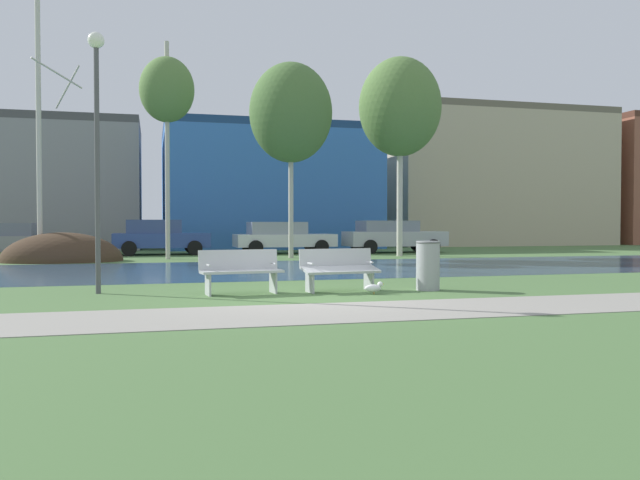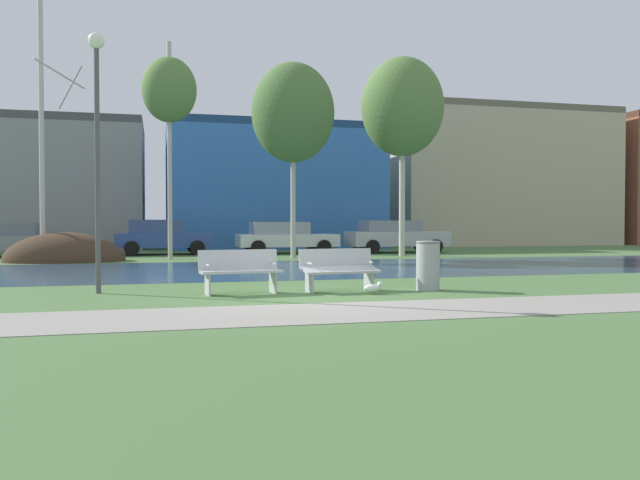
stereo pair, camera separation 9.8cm
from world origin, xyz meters
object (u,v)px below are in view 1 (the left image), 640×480
Objects in this scene: seagull at (374,288)px; parked_wagon_fourth_silver at (393,236)px; parked_sedan_second_blue at (159,237)px; streetlamp at (97,119)px; parked_hatch_third_white at (282,237)px; bench_left at (241,270)px; parked_van_nearest_grey at (7,239)px; bench_right at (339,268)px; trash_bin at (428,265)px.

parked_wagon_fourth_silver reaches higher than seagull.
parked_sedan_second_blue reaches higher than parked_wagon_fourth_silver.
streetlamp is (-5.25, 1.51, 3.33)m from seagull.
parked_hatch_third_white is (6.81, 15.40, -2.70)m from streetlamp.
streetlamp is (-2.73, 0.80, 2.99)m from bench_left.
seagull is at bearing -59.31° from parked_van_nearest_grey.
bench_left is 18.32m from parked_wagon_fourth_silver.
seagull is 19.60m from parked_van_nearest_grey.
bench_right is 4.08× the size of seagull.
parked_wagon_fourth_silver is (5.23, -0.44, 0.03)m from parked_hatch_third_white.
seagull is at bearing -15.60° from bench_left.
streetlamp is at bearing -94.89° from parked_sedan_second_blue.
bench_left is at bearing 176.11° from trash_bin.
parked_sedan_second_blue is 10.72m from parked_wagon_fourth_silver.
parked_hatch_third_white reaches higher than seagull.
parked_hatch_third_white is at bearing 82.76° from bench_right.
seagull is (0.51, -0.71, -0.34)m from bench_right.
trash_bin is (3.87, -0.26, 0.06)m from bench_left.
parked_hatch_third_white is at bearing 175.20° from parked_wagon_fourth_silver.
bench_right is at bearing -114.81° from parked_wagon_fourth_silver.
streetlamp reaches higher than parked_van_nearest_grey.
parked_hatch_third_white is at bearing 84.75° from seagull.
parked_wagon_fourth_silver is at bearing 59.43° from bench_left.
bench_left is 16.57m from parked_sedan_second_blue.
bench_left is at bearing -120.57° from parked_wagon_fourth_silver.
bench_right is at bearing 0.00° from bench_left.
bench_left reaches higher than seagull.
parked_sedan_second_blue is 5.47m from parked_hatch_third_white.
trash_bin reaches higher than seagull.
bench_right is 0.93m from seagull.
bench_right is 0.32× the size of streetlamp.
parked_wagon_fourth_silver is at bearing -1.27° from parked_van_nearest_grey.
parked_van_nearest_grey is 0.99× the size of parked_wagon_fourth_silver.
trash_bin is 0.22× the size of parked_hatch_third_white.
bench_right is at bearing -59.54° from parked_van_nearest_grey.
parked_wagon_fourth_silver is at bearing 51.18° from streetlamp.
parked_van_nearest_grey is (-9.49, 16.14, 0.27)m from bench_right.
parked_sedan_second_blue is at bearing 176.05° from parked_wagon_fourth_silver.
parked_sedan_second_blue is at bearing 107.40° from trash_bin.
seagull is 17.00m from parked_hatch_third_white.
parked_sedan_second_blue reaches higher than bench_left.
parked_sedan_second_blue reaches higher than trash_bin.
parked_sedan_second_blue is (-3.91, 17.21, 0.67)m from seagull.
seagull is (-1.35, -0.44, -0.40)m from trash_bin.
trash_bin is at bearing -108.74° from parked_wagon_fourth_silver.
seagull is (2.53, -0.71, -0.34)m from bench_left.
bench_right is 18.73m from parked_van_nearest_grey.
parked_hatch_third_white is at bearing -3.13° from parked_sedan_second_blue.
parked_hatch_third_white reaches higher than parked_van_nearest_grey.
trash_bin is (1.85, -0.26, 0.06)m from bench_right.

